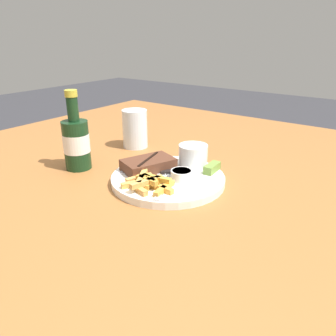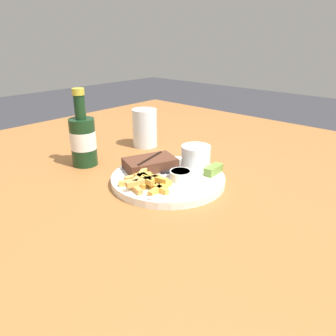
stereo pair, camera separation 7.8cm
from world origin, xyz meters
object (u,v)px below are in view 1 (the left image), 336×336
Objects in this scene: coleslaw_cup at (193,154)px; fork_utensil at (162,188)px; pickle_spear at (212,168)px; knife_utensil at (156,172)px; dinner_plate at (168,179)px; dipping_sauce_cup at (182,174)px; steak_portion at (149,165)px; drinking_glass at (135,129)px; beer_bottle at (76,142)px.

coleslaw_cup is 0.16m from fork_utensil.
pickle_spear is 0.40× the size of knife_utensil.
dipping_sauce_cup is at bearing -85.04° from dinner_plate.
coleslaw_cup reaches higher than steak_portion.
dipping_sauce_cup is 0.32m from drinking_glass.
coleslaw_cup is 1.46× the size of dipping_sauce_cup.
dipping_sauce_cup is 0.07m from knife_utensil.
steak_portion is 1.22× the size of drinking_glass.
drinking_glass reaches higher than dipping_sauce_cup.
dipping_sauce_cup is (-0.09, -0.02, -0.02)m from coleslaw_cup.
coleslaw_cup is (0.09, -0.01, 0.04)m from dinner_plate.
knife_utensil is at bearing 97.64° from dipping_sauce_cup.
dinner_plate is 1.32× the size of beer_bottle.
fork_utensil is at bearing 163.92° from pickle_spear.
dipping_sauce_cup is (0.00, -0.10, -0.00)m from steak_portion.
fork_utensil is (-0.15, 0.04, -0.01)m from pickle_spear.
coleslaw_cup reaches higher than pickle_spear.
fork_utensil is at bearing -154.66° from dinner_plate.
coleslaw_cup is at bearing -105.11° from drinking_glass.
drinking_glass is (0.22, 0.27, 0.04)m from fork_utensil.
drinking_glass is (0.22, -0.01, -0.01)m from beer_bottle.
drinking_glass is at bearing 56.92° from dinner_plate.
knife_utensil is 0.23m from beer_bottle.
dipping_sauce_cup reaches higher than fork_utensil.
steak_portion is 0.16m from pickle_spear.
pickle_spear is 0.33m from drinking_glass.
knife_utensil is at bearing 21.62° from fork_utensil.
dipping_sauce_cup is at bearing 151.83° from knife_utensil.
fork_utensil is (-0.15, -0.02, -0.03)m from coleslaw_cup.
pickle_spear is 0.36m from beer_bottle.
beer_bottle reaches higher than pickle_spear.
fork_utensil is at bearing -89.75° from beer_bottle.
beer_bottle reaches higher than dinner_plate.
fork_utensil is 1.06× the size of drinking_glass.
knife_utensil is at bearing -74.67° from beer_bottle.
beer_bottle is 1.75× the size of drinking_glass.
beer_bottle is at bearing -20.48° from knife_utensil.
dinner_plate is at bearing 155.07° from knife_utensil.
drinking_glass is (0.16, 0.28, 0.03)m from dipping_sauce_cup.
steak_portion is at bearing -48.80° from knife_utensil.
steak_portion reaches higher than fork_utensil.
coleslaw_cup is 0.06m from pickle_spear.
knife_utensil is (-0.09, 0.11, -0.01)m from pickle_spear.
pickle_spear is at bearing -103.12° from drinking_glass.
steak_portion is at bearing -130.85° from drinking_glass.
beer_bottle reaches higher than steak_portion.
dipping_sauce_cup is 0.30m from beer_bottle.
dipping_sauce_cup is 0.07m from fork_utensil.
beer_bottle is at bearing 120.36° from coleslaw_cup.
beer_bottle is at bearing 64.91° from fork_utensil.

